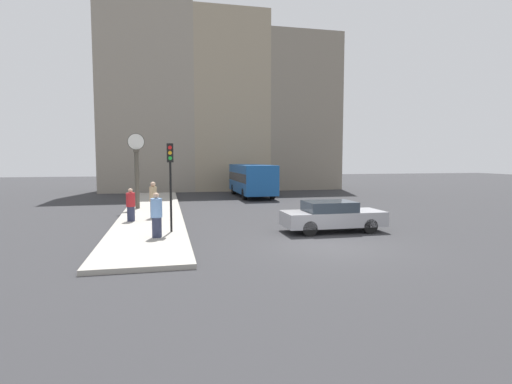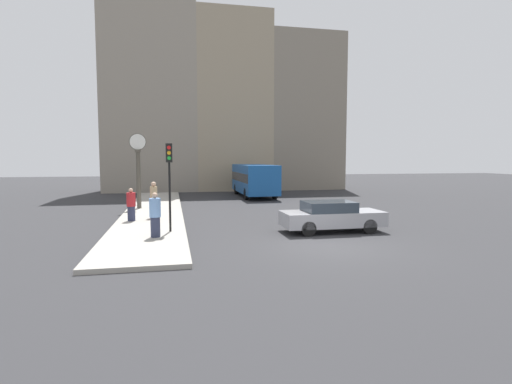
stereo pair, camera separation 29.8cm
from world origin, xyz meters
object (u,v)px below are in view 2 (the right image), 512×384
Objects in this scene: bus_distant at (254,178)px; pedestrian_blue_stripe at (155,215)px; street_clock at (138,169)px; pedestrian_tan_coat at (154,200)px; pedestrian_red_top at (131,205)px; sedan_car at (331,216)px; traffic_light_near at (169,169)px.

pedestrian_blue_stripe is (-7.25, -16.55, -0.51)m from bus_distant.
pedestrian_tan_coat is at bearing -75.88° from street_clock.
pedestrian_tan_coat is (-7.52, -11.42, -0.43)m from bus_distant.
sedan_car is at bearing -24.18° from pedestrian_red_top.
pedestrian_red_top is 0.86× the size of pedestrian_tan_coat.
traffic_light_near is at bearing -78.70° from pedestrian_tan_coat.
pedestrian_red_top reaches higher than sedan_car.
street_clock reaches higher than traffic_light_near.
pedestrian_tan_coat is at bearing 148.10° from sedan_car.
street_clock is 5.25m from pedestrian_red_top.
traffic_light_near is at bearing -113.39° from bus_distant.
traffic_light_near is 2.28× the size of pedestrian_red_top.
bus_distant is 14.96m from pedestrian_red_top.
pedestrian_red_top is (-1.83, 3.22, -1.81)m from traffic_light_near.
pedestrian_blue_stripe reaches higher than sedan_car.
bus_distant is 18.08m from pedestrian_blue_stripe.
traffic_light_near is at bearing 174.66° from sedan_car.
pedestrian_blue_stripe is at bearing -87.04° from pedestrian_tan_coat.
sedan_car is 1.21× the size of traffic_light_near.
street_clock is at bearing -139.65° from bus_distant.
pedestrian_blue_stripe is (-0.55, -1.06, -1.74)m from traffic_light_near.
bus_distant is 4.97× the size of pedestrian_red_top.
street_clock is (-1.86, 8.22, -0.21)m from traffic_light_near.
pedestrian_red_top is (-8.58, 3.85, 0.25)m from sedan_car.
pedestrian_tan_coat is (-7.57, 4.71, 0.40)m from sedan_car.
pedestrian_blue_stripe is (-7.30, -0.43, 0.32)m from sedan_car.
pedestrian_tan_coat is at bearing 101.30° from traffic_light_near.
sedan_car is at bearing -89.82° from bus_distant.
pedestrian_blue_stripe is at bearing -176.66° from sedan_car.
pedestrian_tan_coat reaches higher than pedestrian_red_top.
street_clock is at bearing 90.29° from pedestrian_red_top.
sedan_car is 0.55× the size of bus_distant.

